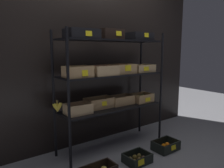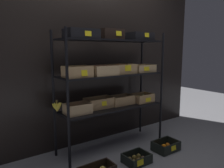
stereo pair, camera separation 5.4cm
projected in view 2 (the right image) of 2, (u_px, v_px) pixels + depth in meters
The scene contains 5 objects.
ground_plane at pixel (112, 147), 2.99m from camera, with size 10.00×10.00×0.00m, color gray.
storefront_wall at pixel (96, 54), 3.13m from camera, with size 3.85×0.12×2.55m, color black.
display_rack at pixel (112, 75), 2.83m from camera, with size 1.57×0.46×1.60m.
crate_ground_kiwi at pixel (136, 159), 2.57m from camera, with size 0.30×0.25×0.11m.
crate_ground_tangerine at pixel (166, 147), 2.89m from camera, with size 0.34×0.25×0.13m.
Camera 2 is at (-1.62, -2.31, 1.33)m, focal length 34.57 mm.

